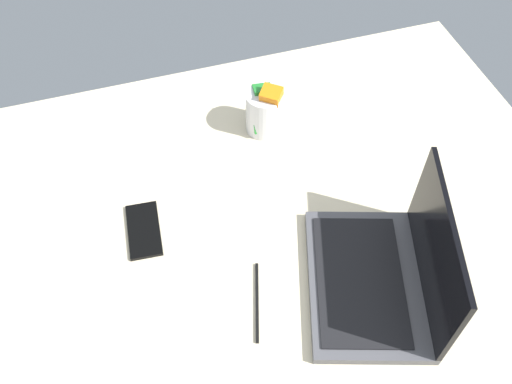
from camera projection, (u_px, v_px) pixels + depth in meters
The scene contains 4 objects.
laptop at pixel (385, 274), 109.07cm from camera, with size 38.44×31.97×23.00cm.
snack_cup at pixel (264, 110), 134.57cm from camera, with size 9.15×9.00×13.64cm.
cell_phone at pixel (144, 230), 120.14cm from camera, with size 6.80×14.00×0.80cm, color black.
charger_cable at pixel (257, 302), 109.92cm from camera, with size 17.00×0.60×0.60cm, color black.
Camera 1 is at (29.53, -23.90, 118.41)cm, focal length 39.32 mm.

